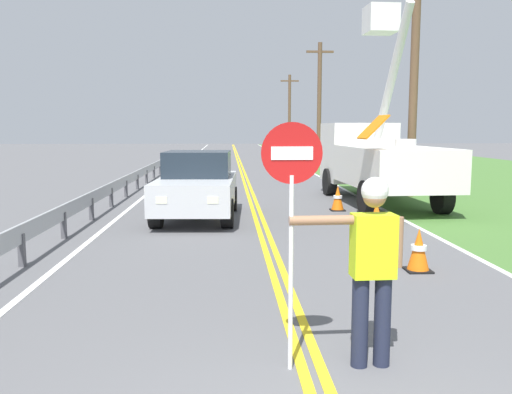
{
  "coord_description": "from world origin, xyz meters",
  "views": [
    {
      "loc": [
        -0.78,
        -2.74,
        2.27
      ],
      "look_at": [
        -0.34,
        5.61,
        1.2
      ],
      "focal_mm": 37.52,
      "sensor_mm": 36.0,
      "label": 1
    }
  ],
  "objects_px": {
    "stop_sign_paddle": "(292,191)",
    "utility_pole_far": "(289,112)",
    "flagger_worker": "(372,260)",
    "utility_pole_near": "(414,73)",
    "traffic_cone_mid": "(376,217)",
    "traffic_cone_lead": "(419,251)",
    "oncoming_sedan_nearest": "(197,186)",
    "utility_bucket_truck": "(376,156)",
    "traffic_cone_tail": "(338,199)",
    "utility_pole_mid": "(319,101)"
  },
  "relations": [
    {
      "from": "traffic_cone_lead",
      "to": "utility_pole_mid",
      "type": "bearing_deg",
      "value": 83.64
    },
    {
      "from": "stop_sign_paddle",
      "to": "flagger_worker",
      "type": "bearing_deg",
      "value": 2.24
    },
    {
      "from": "utility_pole_far",
      "to": "traffic_cone_mid",
      "type": "height_order",
      "value": "utility_pole_far"
    },
    {
      "from": "stop_sign_paddle",
      "to": "traffic_cone_tail",
      "type": "bearing_deg",
      "value": 75.82
    },
    {
      "from": "utility_pole_mid",
      "to": "traffic_cone_mid",
      "type": "relative_size",
      "value": 11.28
    },
    {
      "from": "traffic_cone_lead",
      "to": "traffic_cone_mid",
      "type": "bearing_deg",
      "value": 85.94
    },
    {
      "from": "traffic_cone_tail",
      "to": "utility_pole_mid",
      "type": "bearing_deg",
      "value": 81.78
    },
    {
      "from": "utility_bucket_truck",
      "to": "stop_sign_paddle",
      "type": "bearing_deg",
      "value": -109.15
    },
    {
      "from": "flagger_worker",
      "to": "traffic_cone_tail",
      "type": "distance_m",
      "value": 9.96
    },
    {
      "from": "utility_pole_mid",
      "to": "utility_bucket_truck",
      "type": "bearing_deg",
      "value": -94.46
    },
    {
      "from": "utility_bucket_truck",
      "to": "utility_pole_far",
      "type": "bearing_deg",
      "value": 87.59
    },
    {
      "from": "traffic_cone_lead",
      "to": "oncoming_sedan_nearest",
      "type": "bearing_deg",
      "value": 125.74
    },
    {
      "from": "stop_sign_paddle",
      "to": "oncoming_sedan_nearest",
      "type": "xyz_separation_m",
      "value": [
        -1.35,
        8.7,
        -0.88
      ]
    },
    {
      "from": "utility_pole_near",
      "to": "utility_pole_mid",
      "type": "height_order",
      "value": "utility_pole_mid"
    },
    {
      "from": "stop_sign_paddle",
      "to": "utility_pole_far",
      "type": "distance_m",
      "value": 48.96
    },
    {
      "from": "utility_bucket_truck",
      "to": "utility_pole_far",
      "type": "height_order",
      "value": "utility_pole_far"
    },
    {
      "from": "utility_pole_near",
      "to": "utility_pole_far",
      "type": "distance_m",
      "value": 35.71
    },
    {
      "from": "utility_bucket_truck",
      "to": "traffic_cone_lead",
      "type": "height_order",
      "value": "utility_bucket_truck"
    },
    {
      "from": "traffic_cone_mid",
      "to": "traffic_cone_tail",
      "type": "relative_size",
      "value": 1.0
    },
    {
      "from": "utility_pole_mid",
      "to": "traffic_cone_lead",
      "type": "height_order",
      "value": "utility_pole_mid"
    },
    {
      "from": "oncoming_sedan_nearest",
      "to": "utility_pole_far",
      "type": "height_order",
      "value": "utility_pole_far"
    },
    {
      "from": "utility_bucket_truck",
      "to": "utility_pole_near",
      "type": "height_order",
      "value": "utility_pole_near"
    },
    {
      "from": "utility_bucket_truck",
      "to": "traffic_cone_lead",
      "type": "xyz_separation_m",
      "value": [
        -1.56,
        -8.18,
        -1.09
      ]
    },
    {
      "from": "utility_bucket_truck",
      "to": "utility_pole_near",
      "type": "xyz_separation_m",
      "value": [
        1.57,
        1.3,
        2.68
      ]
    },
    {
      "from": "stop_sign_paddle",
      "to": "utility_pole_mid",
      "type": "distance_m",
      "value": 31.51
    },
    {
      "from": "flagger_worker",
      "to": "oncoming_sedan_nearest",
      "type": "xyz_separation_m",
      "value": [
        -2.12,
        8.67,
        -0.21
      ]
    },
    {
      "from": "oncoming_sedan_nearest",
      "to": "traffic_cone_tail",
      "type": "xyz_separation_m",
      "value": [
        3.83,
        1.12,
        -0.5
      ]
    },
    {
      "from": "stop_sign_paddle",
      "to": "traffic_cone_mid",
      "type": "bearing_deg",
      "value": 68.01
    },
    {
      "from": "utility_pole_near",
      "to": "traffic_cone_lead",
      "type": "distance_m",
      "value": 10.68
    },
    {
      "from": "oncoming_sedan_nearest",
      "to": "traffic_cone_lead",
      "type": "bearing_deg",
      "value": -54.26
    },
    {
      "from": "utility_bucket_truck",
      "to": "traffic_cone_tail",
      "type": "height_order",
      "value": "utility_bucket_truck"
    },
    {
      "from": "utility_pole_near",
      "to": "utility_pole_far",
      "type": "bearing_deg",
      "value": 90.01
    },
    {
      "from": "utility_bucket_truck",
      "to": "traffic_cone_mid",
      "type": "bearing_deg",
      "value": -105.13
    },
    {
      "from": "flagger_worker",
      "to": "utility_bucket_truck",
      "type": "xyz_separation_m",
      "value": [
        3.25,
        11.55,
        0.38
      ]
    },
    {
      "from": "oncoming_sedan_nearest",
      "to": "stop_sign_paddle",
      "type": "bearing_deg",
      "value": -81.16
    },
    {
      "from": "utility_pole_near",
      "to": "traffic_cone_mid",
      "type": "height_order",
      "value": "utility_pole_near"
    },
    {
      "from": "utility_pole_near",
      "to": "stop_sign_paddle",
      "type": "bearing_deg",
      "value": -113.46
    },
    {
      "from": "traffic_cone_mid",
      "to": "utility_bucket_truck",
      "type": "bearing_deg",
      "value": 74.87
    },
    {
      "from": "utility_bucket_truck",
      "to": "traffic_cone_mid",
      "type": "relative_size",
      "value": 9.86
    },
    {
      "from": "utility_pole_mid",
      "to": "traffic_cone_mid",
      "type": "distance_m",
      "value": 24.71
    },
    {
      "from": "utility_bucket_truck",
      "to": "utility_pole_far",
      "type": "xyz_separation_m",
      "value": [
        1.56,
        37.01,
        2.53
      ]
    },
    {
      "from": "utility_pole_near",
      "to": "traffic_cone_mid",
      "type": "xyz_separation_m",
      "value": [
        -2.9,
        -6.21,
        -3.78
      ]
    },
    {
      "from": "traffic_cone_mid",
      "to": "flagger_worker",
      "type": "bearing_deg",
      "value": -106.17
    },
    {
      "from": "utility_pole_mid",
      "to": "traffic_cone_tail",
      "type": "height_order",
      "value": "utility_pole_mid"
    },
    {
      "from": "flagger_worker",
      "to": "traffic_cone_lead",
      "type": "relative_size",
      "value": 2.61
    },
    {
      "from": "oncoming_sedan_nearest",
      "to": "traffic_cone_lead",
      "type": "xyz_separation_m",
      "value": [
        3.81,
        -5.3,
        -0.5
      ]
    },
    {
      "from": "utility_pole_near",
      "to": "utility_pole_mid",
      "type": "xyz_separation_m",
      "value": [
        -0.06,
        18.04,
        0.02
      ]
    },
    {
      "from": "oncoming_sedan_nearest",
      "to": "traffic_cone_tail",
      "type": "height_order",
      "value": "oncoming_sedan_nearest"
    },
    {
      "from": "stop_sign_paddle",
      "to": "traffic_cone_tail",
      "type": "xyz_separation_m",
      "value": [
        2.48,
        9.81,
        -1.37
      ]
    },
    {
      "from": "stop_sign_paddle",
      "to": "traffic_cone_mid",
      "type": "distance_m",
      "value": 7.32
    }
  ]
}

